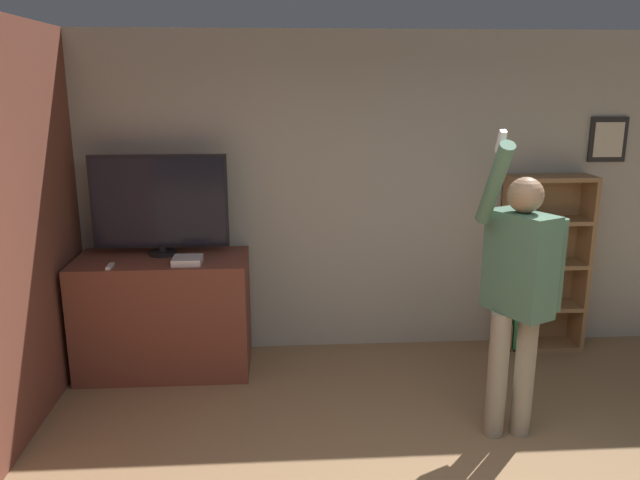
{
  "coord_description": "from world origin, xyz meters",
  "views": [
    {
      "loc": [
        -0.81,
        -2.23,
        2.29
      ],
      "look_at": [
        -0.53,
        1.93,
        1.23
      ],
      "focal_mm": 35.0,
      "sensor_mm": 36.0,
      "label": 1
    }
  ],
  "objects_px": {
    "bookshelf": "(535,265)",
    "person": "(519,284)",
    "television": "(160,204)",
    "game_console": "(187,260)"
  },
  "relations": [
    {
      "from": "game_console",
      "to": "person",
      "type": "distance_m",
      "value": 2.42
    },
    {
      "from": "person",
      "to": "television",
      "type": "bearing_deg",
      "value": -144.74
    },
    {
      "from": "bookshelf",
      "to": "person",
      "type": "height_order",
      "value": "person"
    },
    {
      "from": "person",
      "to": "bookshelf",
      "type": "bearing_deg",
      "value": 125.77
    },
    {
      "from": "television",
      "to": "bookshelf",
      "type": "distance_m",
      "value": 3.2
    },
    {
      "from": "game_console",
      "to": "bookshelf",
      "type": "distance_m",
      "value": 2.94
    },
    {
      "from": "television",
      "to": "game_console",
      "type": "xyz_separation_m",
      "value": [
        0.23,
        -0.27,
        -0.39
      ]
    },
    {
      "from": "television",
      "to": "game_console",
      "type": "relative_size",
      "value": 4.89
    },
    {
      "from": "television",
      "to": "game_console",
      "type": "bearing_deg",
      "value": -49.46
    },
    {
      "from": "television",
      "to": "game_console",
      "type": "distance_m",
      "value": 0.53
    }
  ]
}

